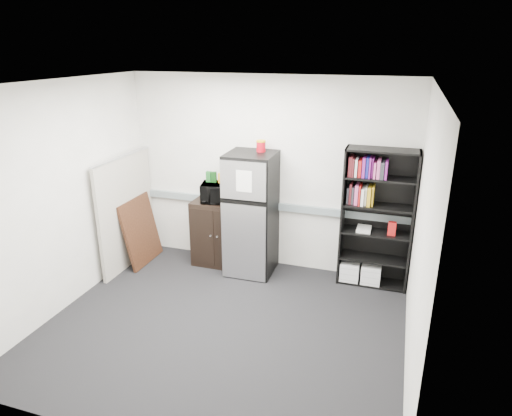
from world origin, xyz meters
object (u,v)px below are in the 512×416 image
Objects in this scene: cabinet at (221,233)px; microwave at (219,193)px; bookshelf at (375,216)px; cubicle_partition at (127,211)px; refrigerator at (251,214)px.

cabinet is 0.62m from microwave.
bookshelf is at bearing 1.76° from cabinet.
microwave is at bearing 17.72° from cubicle_partition.
bookshelf is 3.45m from cubicle_partition.
bookshelf is 1.92× the size of cabinet.
bookshelf is 1.14× the size of cubicle_partition.
cubicle_partition is 1.80m from refrigerator.
cubicle_partition is 3.32× the size of microwave.
cubicle_partition is 1.69× the size of cabinet.
cabinet is at bearing 77.16° from microwave.
bookshelf reaches higher than refrigerator.
bookshelf is 1.08× the size of refrigerator.
bookshelf is at bearing 8.13° from cubicle_partition.
cubicle_partition is 1.36m from microwave.
microwave is at bearing -177.82° from bookshelf.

